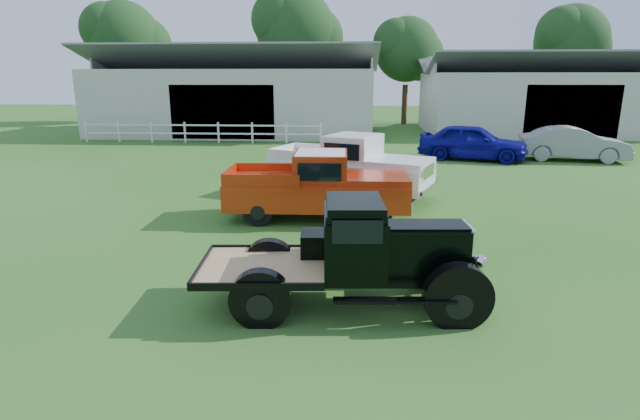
# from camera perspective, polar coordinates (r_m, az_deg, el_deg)

# --- Properties ---
(ground) EXTENTS (120.00, 120.00, 0.00)m
(ground) POSITION_cam_1_polar(r_m,az_deg,el_deg) (9.66, -1.67, -7.86)
(ground) COLOR #266215
(shed_left) EXTENTS (18.80, 10.20, 5.60)m
(shed_left) POSITION_cam_1_polar(r_m,az_deg,el_deg) (35.75, -9.17, 13.27)
(shed_left) COLOR #B2B2B2
(shed_left) RESTS_ON ground
(shed_right) EXTENTS (16.80, 9.20, 5.20)m
(shed_right) POSITION_cam_1_polar(r_m,az_deg,el_deg) (38.21, 24.46, 11.95)
(shed_right) COLOR #B2B2B2
(shed_right) RESTS_ON ground
(fence_rail) EXTENTS (14.20, 0.16, 1.20)m
(fence_rail) POSITION_cam_1_polar(r_m,az_deg,el_deg) (30.35, -13.37, 8.62)
(fence_rail) COLOR white
(fence_rail) RESTS_ON ground
(tree_a) EXTENTS (6.30, 6.30, 10.50)m
(tree_a) POSITION_cam_1_polar(r_m,az_deg,el_deg) (45.94, -21.31, 15.87)
(tree_a) COLOR #123B13
(tree_a) RESTS_ON ground
(tree_b) EXTENTS (6.90, 6.90, 11.50)m
(tree_b) POSITION_cam_1_polar(r_m,az_deg,el_deg) (43.18, -2.81, 17.61)
(tree_b) COLOR #123B13
(tree_b) RESTS_ON ground
(tree_c) EXTENTS (5.40, 5.40, 9.00)m
(tree_c) POSITION_cam_1_polar(r_m,az_deg,el_deg) (42.07, 9.80, 15.79)
(tree_c) COLOR #123B13
(tree_c) RESTS_ON ground
(tree_d) EXTENTS (6.00, 6.00, 10.00)m
(tree_d) POSITION_cam_1_polar(r_m,az_deg,el_deg) (46.17, 26.55, 15.02)
(tree_d) COLOR #123B13
(tree_d) RESTS_ON ground
(vintage_flatbed) EXTENTS (4.75, 2.15, 1.84)m
(vintage_flatbed) POSITION_cam_1_polar(r_m,az_deg,el_deg) (8.28, 3.24, -5.02)
(vintage_flatbed) COLOR black
(vintage_flatbed) RESTS_ON ground
(red_pickup) EXTENTS (5.09, 2.04, 1.84)m
(red_pickup) POSITION_cam_1_polar(r_m,az_deg,el_deg) (13.47, -0.32, 2.87)
(red_pickup) COLOR #B32C0E
(red_pickup) RESTS_ON ground
(white_pickup) EXTENTS (5.69, 3.94, 1.95)m
(white_pickup) POSITION_cam_1_polar(r_m,az_deg,el_deg) (16.07, 3.41, 5.01)
(white_pickup) COLOR silver
(white_pickup) RESTS_ON ground
(misc_car_blue) EXTENTS (5.22, 3.33, 1.65)m
(misc_car_blue) POSITION_cam_1_polar(r_m,az_deg,el_deg) (24.40, 17.03, 7.45)
(misc_car_blue) COLOR #0C0A81
(misc_car_blue) RESTS_ON ground
(misc_car_grey) EXTENTS (4.90, 2.48, 1.54)m
(misc_car_grey) POSITION_cam_1_polar(r_m,az_deg,el_deg) (25.88, 26.96, 6.76)
(misc_car_grey) COLOR gray
(misc_car_grey) RESTS_ON ground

